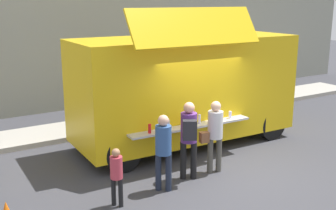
{
  "coord_description": "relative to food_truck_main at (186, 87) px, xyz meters",
  "views": [
    {
      "loc": [
        -6.03,
        -7.13,
        3.94
      ],
      "look_at": [
        -0.51,
        1.74,
        1.3
      ],
      "focal_mm": 44.89,
      "sensor_mm": 36.0,
      "label": 1
    }
  ],
  "objects": [
    {
      "name": "ground_plane",
      "position": [
        -0.29,
        -2.12,
        -1.62
      ],
      "size": [
        60.0,
        60.0,
        0.0
      ],
      "primitive_type": "plane",
      "color": "#38383D"
    },
    {
      "name": "curb_strip",
      "position": [
        -4.0,
        2.62,
        -1.54
      ],
      "size": [
        28.0,
        1.6,
        0.15
      ],
      "primitive_type": "cube",
      "color": "#9E998E",
      "rests_on": "ground"
    },
    {
      "name": "food_truck_main",
      "position": [
        0.0,
        0.0,
        0.0
      ],
      "size": [
        6.14,
        2.89,
        3.76
      ],
      "rotation": [
        0.0,
        0.0,
        -0.03
      ],
      "color": "gold",
      "rests_on": "ground"
    },
    {
      "name": "trash_bin",
      "position": [
        3.69,
        2.32,
        -1.17
      ],
      "size": [
        0.6,
        0.6,
        0.9
      ],
      "primitive_type": "cylinder",
      "color": "#2C5B3B",
      "rests_on": "ground"
    },
    {
      "name": "customer_front_ordering",
      "position": [
        -0.57,
        -2.03,
        -0.61
      ],
      "size": [
        0.56,
        0.35,
        1.71
      ],
      "rotation": [
        0.0,
        0.0,
        1.39
      ],
      "color": "#4A4840",
      "rests_on": "ground"
    },
    {
      "name": "customer_mid_with_backpack",
      "position": [
        -1.3,
        -2.05,
        -0.53
      ],
      "size": [
        0.5,
        0.58,
        1.78
      ],
      "rotation": [
        0.0,
        0.0,
        1.04
      ],
      "color": "black",
      "rests_on": "ground"
    },
    {
      "name": "customer_rear_waiting",
      "position": [
        -2.07,
        -2.23,
        -0.63
      ],
      "size": [
        0.34,
        0.34,
        1.66
      ],
      "rotation": [
        0.0,
        0.0,
        0.84
      ],
      "color": "#1D2435",
      "rests_on": "ground"
    },
    {
      "name": "child_near_queue",
      "position": [
        -3.2,
        -2.35,
        -0.91
      ],
      "size": [
        0.24,
        0.24,
        1.19
      ],
      "rotation": [
        0.0,
        0.0,
        0.64
      ],
      "color": "black",
      "rests_on": "ground"
    }
  ]
}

